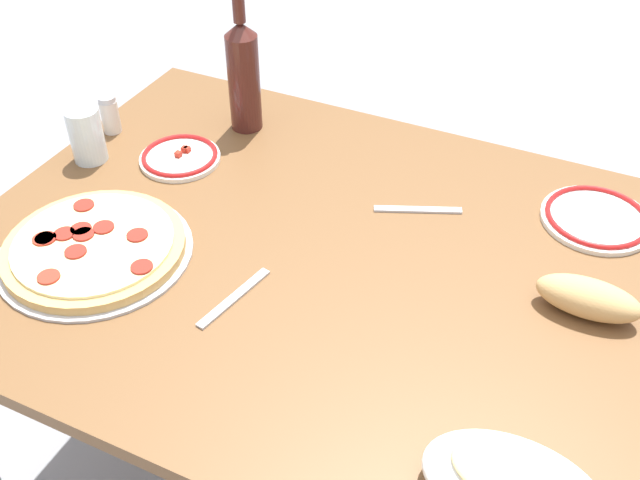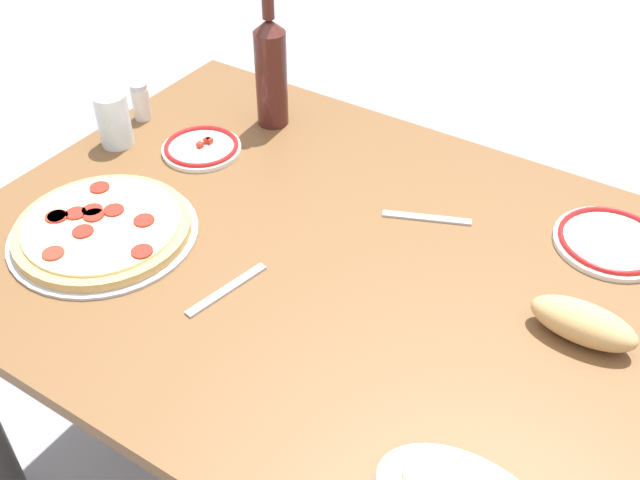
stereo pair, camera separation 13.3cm
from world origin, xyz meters
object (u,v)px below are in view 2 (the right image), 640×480
at_px(water_glass, 114,120).
at_px(side_plate_near, 202,148).
at_px(wine_bottle, 271,70).
at_px(dining_table, 320,297).
at_px(spice_shaker, 141,101).
at_px(bread_loaf, 583,323).
at_px(side_plate_far, 611,241).
at_px(pepperoni_pizza, 103,229).

relative_size(water_glass, side_plate_near, 0.70).
height_order(wine_bottle, side_plate_near, wine_bottle).
relative_size(dining_table, spice_shaker, 14.92).
bearing_deg(water_glass, dining_table, 173.12).
relative_size(bread_loaf, spice_shaker, 1.96).
distance_m(water_glass, side_plate_far, 1.03).
height_order(dining_table, water_glass, water_glass).
relative_size(side_plate_far, spice_shaker, 2.39).
relative_size(pepperoni_pizza, bread_loaf, 2.05).
distance_m(dining_table, pepperoni_pizza, 0.43).
bearing_deg(dining_table, side_plate_near, -19.98).
bearing_deg(water_glass, wine_bottle, -132.45).
relative_size(dining_table, water_glass, 10.94).
relative_size(pepperoni_pizza, side_plate_far, 1.68).
distance_m(wine_bottle, side_plate_far, 0.78).
bearing_deg(side_plate_far, pepperoni_pizza, 31.01).
relative_size(dining_table, bread_loaf, 7.62).
bearing_deg(bread_loaf, side_plate_far, -84.78).
bearing_deg(side_plate_far, bread_loaf, 95.22).
distance_m(pepperoni_pizza, wine_bottle, 0.51).
distance_m(side_plate_far, bread_loaf, 0.26).
bearing_deg(bread_loaf, spice_shaker, -6.90).
height_order(pepperoni_pizza, water_glass, water_glass).
bearing_deg(dining_table, side_plate_far, -144.94).
distance_m(water_glass, spice_shaker, 0.11).
xyz_separation_m(pepperoni_pizza, side_plate_near, (0.03, -0.32, -0.01)).
bearing_deg(bread_loaf, water_glass, -1.01).
relative_size(wine_bottle, side_plate_far, 1.53).
bearing_deg(pepperoni_pizza, side_plate_near, -84.75).
bearing_deg(bread_loaf, pepperoni_pizza, 15.34).
relative_size(water_glass, side_plate_far, 0.57).
xyz_separation_m(water_glass, side_plate_far, (-1.01, -0.24, -0.05)).
relative_size(pepperoni_pizza, wine_bottle, 1.10).
relative_size(pepperoni_pizza, water_glass, 2.95).
height_order(pepperoni_pizza, bread_loaf, bread_loaf).
bearing_deg(bread_loaf, dining_table, 6.27).
height_order(water_glass, bread_loaf, water_glass).
distance_m(dining_table, side_plate_near, 0.44).
bearing_deg(wine_bottle, bread_loaf, 160.99).
xyz_separation_m(dining_table, wine_bottle, (0.33, -0.32, 0.24)).
relative_size(pepperoni_pizza, spice_shaker, 4.02).
xyz_separation_m(pepperoni_pizza, water_glass, (0.20, -0.24, 0.04)).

